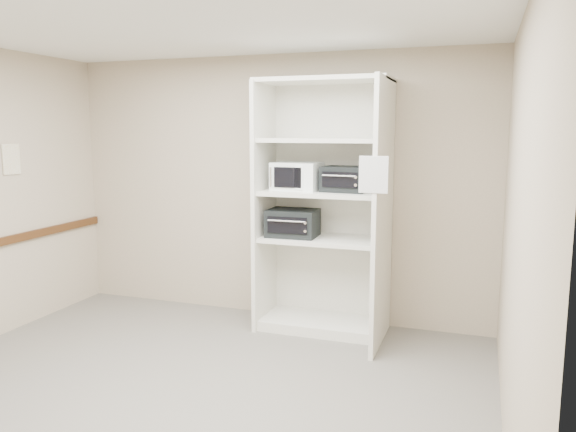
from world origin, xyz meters
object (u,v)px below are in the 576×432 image
(toaster_oven_upper, at_px, (345,179))
(toaster_oven_lower, at_px, (293,223))
(microwave, at_px, (297,176))
(shelving_unit, at_px, (328,216))

(toaster_oven_upper, relative_size, toaster_oven_lower, 0.87)
(microwave, bearing_deg, toaster_oven_upper, 4.14)
(toaster_oven_upper, xyz_separation_m, toaster_oven_lower, (-0.50, -0.05, -0.44))
(microwave, distance_m, toaster_oven_lower, 0.46)
(shelving_unit, relative_size, microwave, 5.42)
(toaster_oven_lower, bearing_deg, shelving_unit, 5.10)
(toaster_oven_lower, bearing_deg, microwave, 54.91)
(shelving_unit, bearing_deg, toaster_oven_upper, 3.85)
(shelving_unit, height_order, toaster_oven_upper, shelving_unit)
(shelving_unit, distance_m, toaster_oven_lower, 0.35)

